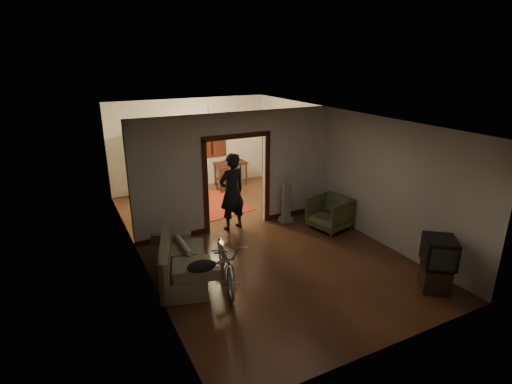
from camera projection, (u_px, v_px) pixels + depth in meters
floor at (250, 237)px, 9.33m from camera, size 5.00×8.50×0.01m
ceiling at (250, 116)px, 8.42m from camera, size 5.00×8.50×0.01m
wall_back at (190, 144)px, 12.46m from camera, size 5.00×0.02×2.80m
wall_left at (135, 197)px, 7.81m from camera, size 0.02×8.50×2.80m
wall_right at (340, 166)px, 9.95m from camera, size 0.02×8.50×2.80m
partition_wall at (236, 171)px, 9.51m from camera, size 5.00×0.14×2.80m
door_casing at (236, 183)px, 9.61m from camera, size 1.74×0.20×2.32m
far_window at (211, 137)px, 12.68m from camera, size 0.98×0.06×1.28m
chandelier at (209, 121)px, 10.68m from camera, size 0.24×0.24×0.24m
light_switch at (276, 173)px, 9.95m from camera, size 0.08×0.01×0.12m
sofa at (183, 258)px, 7.51m from camera, size 1.30×1.96×0.83m
rolled_paper at (183, 245)px, 7.77m from camera, size 0.10×0.81×0.10m
jacket at (202, 266)px, 6.68m from camera, size 0.50×0.37×0.14m
bicycle at (226, 259)px, 7.33m from camera, size 1.05×1.89×0.94m
armchair at (330, 213)px, 9.66m from camera, size 1.05×1.03×0.80m
tv_stand at (435, 278)px, 7.18m from camera, size 0.67×0.68×0.46m
crt_tv at (439, 252)px, 7.01m from camera, size 0.77×0.78×0.50m
vacuum at (286, 204)px, 10.03m from camera, size 0.35×0.30×0.98m
person at (232, 192)px, 9.47m from camera, size 0.77×0.58×1.89m
oriental_rug at (211, 205)px, 11.30m from camera, size 1.93×2.34×0.02m
locker at (156, 164)px, 11.84m from camera, size 1.07×0.76×1.94m
globe at (153, 131)px, 11.52m from camera, size 0.29×0.29×0.29m
desk at (231, 174)px, 12.94m from camera, size 1.11×0.79×0.75m
desk_chair at (223, 179)px, 12.33m from camera, size 0.38×0.38×0.82m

